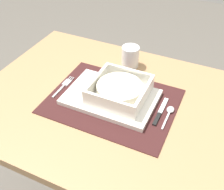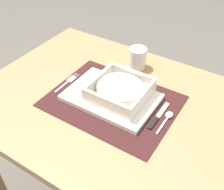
# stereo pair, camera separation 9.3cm
# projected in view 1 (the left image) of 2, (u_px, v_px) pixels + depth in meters

# --- Properties ---
(dining_table) EXTENTS (0.91, 0.70, 0.74)m
(dining_table) POSITION_uv_depth(u_px,v_px,m) (107.00, 123.00, 1.03)
(dining_table) COLOR #A37A51
(dining_table) RESTS_ON ground
(placemat) EXTENTS (0.43, 0.33, 0.00)m
(placemat) POSITION_uv_depth(u_px,v_px,m) (112.00, 101.00, 0.95)
(placemat) COLOR #381919
(placemat) RESTS_ON dining_table
(serving_plate) EXTENTS (0.31, 0.20, 0.02)m
(serving_plate) POSITION_uv_depth(u_px,v_px,m) (111.00, 97.00, 0.95)
(serving_plate) COLOR white
(serving_plate) RESTS_ON placemat
(porridge_bowl) EXTENTS (0.18, 0.18, 0.06)m
(porridge_bowl) POSITION_uv_depth(u_px,v_px,m) (120.00, 90.00, 0.93)
(porridge_bowl) COLOR white
(porridge_bowl) RESTS_ON serving_plate
(fork) EXTENTS (0.02, 0.13, 0.00)m
(fork) POSITION_uv_depth(u_px,v_px,m) (65.00, 85.00, 1.01)
(fork) COLOR silver
(fork) RESTS_ON placemat
(spoon) EXTENTS (0.02, 0.11, 0.01)m
(spoon) POSITION_uv_depth(u_px,v_px,m) (170.00, 112.00, 0.90)
(spoon) COLOR silver
(spoon) RESTS_ON placemat
(butter_knife) EXTENTS (0.01, 0.14, 0.01)m
(butter_knife) POSITION_uv_depth(u_px,v_px,m) (160.00, 113.00, 0.90)
(butter_knife) COLOR black
(butter_knife) RESTS_ON placemat
(drinking_glass) EXTENTS (0.07, 0.07, 0.08)m
(drinking_glass) POSITION_uv_depth(u_px,v_px,m) (130.00, 57.00, 1.09)
(drinking_glass) COLOR white
(drinking_glass) RESTS_ON dining_table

